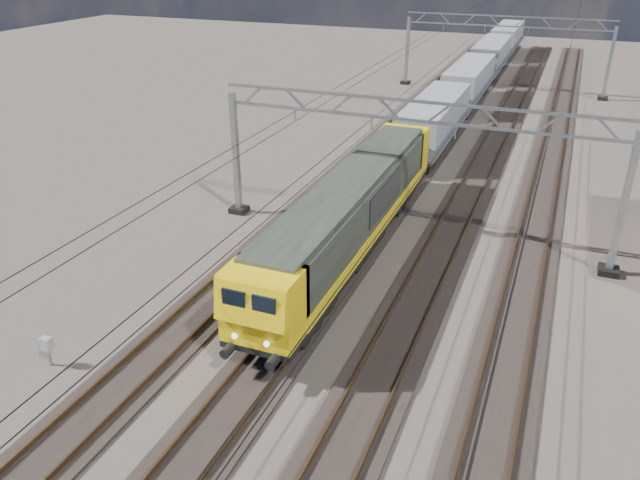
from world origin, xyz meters
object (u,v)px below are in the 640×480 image
at_px(locomotive, 351,211).
at_px(hopper_wagon_fourth, 507,37).
at_px(catenary_gantry_mid, 410,166).
at_px(hopper_wagon_mid, 469,80).
at_px(hopper_wagon_lead, 434,120).
at_px(catenary_gantry_far, 504,51).
at_px(trackside_cabinet, 47,345).
at_px(hopper_wagon_third, 491,55).

bearing_deg(locomotive, hopper_wagon_fourth, 90.00).
relative_size(catenary_gantry_mid, hopper_wagon_mid, 1.53).
xyz_separation_m(hopper_wagon_lead, hopper_wagon_mid, (0.00, 14.20, 0.00)).
xyz_separation_m(locomotive, hopper_wagon_lead, (-0.00, 17.70, -0.09)).
relative_size(catenary_gantry_far, hopper_wagon_fourth, 1.53).
distance_m(locomotive, hopper_wagon_fourth, 60.30).
height_order(catenary_gantry_far, trackside_cabinet, catenary_gantry_far).
bearing_deg(locomotive, hopper_wagon_third, 90.00).
bearing_deg(catenary_gantry_far, hopper_wagon_lead, -95.45).
relative_size(catenary_gantry_mid, hopper_wagon_fourth, 1.53).
bearing_deg(catenary_gantry_far, catenary_gantry_mid, -90.00).
relative_size(hopper_wagon_third, hopper_wagon_fourth, 1.00).
relative_size(locomotive, hopper_wagon_fourth, 1.62).
xyz_separation_m(hopper_wagon_lead, hopper_wagon_third, (0.00, 28.40, 0.00)).
height_order(catenary_gantry_mid, hopper_wagon_third, catenary_gantry_mid).
xyz_separation_m(hopper_wagon_lead, hopper_wagon_fourth, (0.00, 42.60, 0.00)).
xyz_separation_m(catenary_gantry_mid, hopper_wagon_mid, (-2.00, 29.22, -1.67)).
distance_m(catenary_gantry_mid, hopper_wagon_mid, 29.33).
xyz_separation_m(catenary_gantry_mid, trackside_cabinet, (-9.15, -14.72, -3.03)).
height_order(catenary_gantry_mid, hopper_wagon_mid, catenary_gantry_mid).
bearing_deg(hopper_wagon_lead, hopper_wagon_third, 90.00).
bearing_deg(trackside_cabinet, hopper_wagon_fourth, 84.55).
bearing_deg(trackside_cabinet, hopper_wagon_mid, 80.95).
relative_size(catenary_gantry_mid, trackside_cabinet, 17.13).
height_order(hopper_wagon_third, trackside_cabinet, hopper_wagon_third).
bearing_deg(catenary_gantry_mid, trackside_cabinet, -121.88).
distance_m(hopper_wagon_third, hopper_wagon_fourth, 14.20).
height_order(hopper_wagon_mid, trackside_cabinet, hopper_wagon_mid).
distance_m(catenary_gantry_far, locomotive, 38.76).
bearing_deg(catenary_gantry_far, hopper_wagon_mid, -106.43).
distance_m(catenary_gantry_mid, hopper_wagon_third, 43.50).
bearing_deg(locomotive, hopper_wagon_mid, 90.00).
height_order(hopper_wagon_lead, hopper_wagon_fourth, same).
bearing_deg(hopper_wagon_third, locomotive, -90.00).
height_order(hopper_wagon_lead, hopper_wagon_mid, same).
bearing_deg(catenary_gantry_mid, hopper_wagon_lead, 97.59).
bearing_deg(catenary_gantry_mid, catenary_gantry_far, 90.00).
height_order(locomotive, hopper_wagon_lead, locomotive).
bearing_deg(hopper_wagon_lead, locomotive, -90.00).
bearing_deg(hopper_wagon_lead, trackside_cabinet, -103.53).
relative_size(hopper_wagon_lead, hopper_wagon_third, 1.00).
bearing_deg(catenary_gantry_mid, hopper_wagon_third, 92.64).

